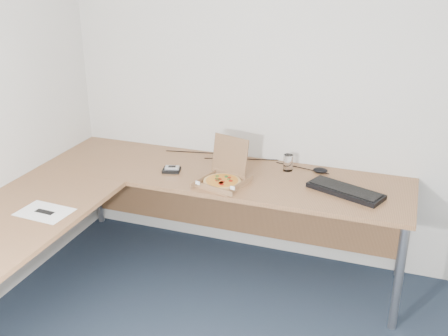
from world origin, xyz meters
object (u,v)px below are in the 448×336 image
at_px(drinking_glass, 288,163).
at_px(keyboard, 345,191).
at_px(wallet, 172,170).
at_px(pizza_box, 223,179).
at_px(desk, 152,195).

xyz_separation_m(drinking_glass, keyboard, (0.42, -0.24, -0.04)).
bearing_deg(drinking_glass, wallet, -159.01).
bearing_deg(keyboard, pizza_box, -149.53).
distance_m(pizza_box, drinking_glass, 0.49).
relative_size(pizza_box, drinking_glass, 2.72).
distance_m(pizza_box, keyboard, 0.77).
bearing_deg(wallet, pizza_box, -24.14).
bearing_deg(desk, keyboard, 18.39).
bearing_deg(pizza_box, keyboard, 24.67).
height_order(desk, pizza_box, pizza_box).
relative_size(drinking_glass, wallet, 0.98).
relative_size(desk, wallet, 21.40).
distance_m(desk, wallet, 0.34).
relative_size(drinking_glass, keyboard, 0.24).
bearing_deg(pizza_box, wallet, -174.31).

